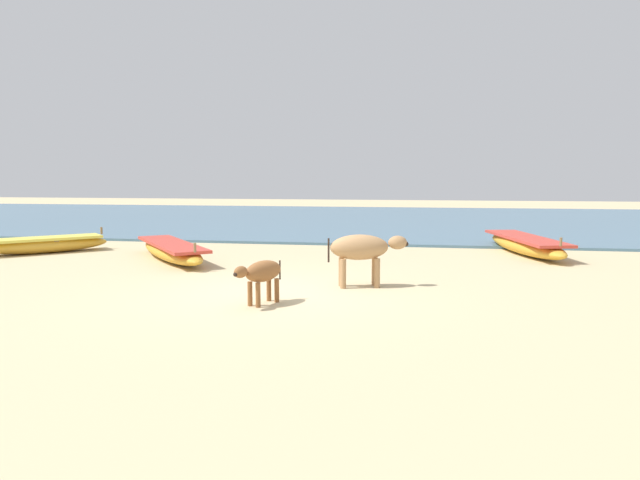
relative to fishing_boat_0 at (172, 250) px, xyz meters
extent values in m
plane|color=#CCB789|center=(3.48, -3.54, -0.23)|extent=(80.00, 80.00, 0.00)
cube|color=slate|center=(3.48, 13.51, -0.19)|extent=(60.00, 20.00, 0.08)
ellipsoid|color=gold|center=(0.00, 0.00, -0.02)|extent=(3.39, 3.96, 0.42)
cube|color=#CC3F33|center=(0.00, 0.00, 0.16)|extent=(3.05, 3.54, 0.07)
cube|color=olive|center=(0.20, -0.26, 0.09)|extent=(0.65, 0.55, 0.04)
cylinder|color=olive|center=(1.25, -1.57, 0.29)|extent=(0.06, 0.06, 0.20)
ellipsoid|color=gold|center=(-3.90, 0.61, -0.02)|extent=(2.89, 2.89, 0.42)
cube|color=#EAD84C|center=(-3.90, 0.61, 0.15)|extent=(2.61, 2.61, 0.07)
cube|color=olive|center=(-3.72, 0.78, 0.09)|extent=(0.60, 0.60, 0.04)
cylinder|color=olive|center=(-2.84, 1.66, 0.29)|extent=(0.06, 0.06, 0.20)
ellipsoid|color=gold|center=(8.80, 2.63, -0.01)|extent=(1.81, 4.55, 0.45)
cube|color=#CC3F33|center=(8.80, 2.63, 0.19)|extent=(1.68, 4.03, 0.07)
cube|color=olive|center=(8.87, 2.30, 0.12)|extent=(0.79, 0.28, 0.04)
cylinder|color=olive|center=(9.21, 0.62, 0.32)|extent=(0.06, 0.06, 0.20)
ellipsoid|color=tan|center=(4.91, -2.68, 0.51)|extent=(1.16, 0.71, 0.47)
ellipsoid|color=tan|center=(5.60, -2.49, 0.59)|extent=(0.40, 0.30, 0.26)
sphere|color=#2D2119|center=(5.76, -2.45, 0.56)|extent=(0.12, 0.12, 0.10)
cylinder|color=tan|center=(5.18, -2.48, 0.04)|extent=(0.11, 0.11, 0.54)
cylinder|color=tan|center=(5.25, -2.71, 0.04)|extent=(0.11, 0.11, 0.54)
cylinder|color=tan|center=(4.57, -2.65, 0.04)|extent=(0.11, 0.11, 0.54)
cylinder|color=tan|center=(4.64, -2.88, 0.04)|extent=(0.11, 0.11, 0.54)
cylinder|color=#2D2119|center=(4.36, -2.83, 0.46)|extent=(0.04, 0.04, 0.44)
ellipsoid|color=brown|center=(3.54, -4.37, 0.30)|extent=(0.63, 0.84, 0.34)
ellipsoid|color=brown|center=(3.31, -4.84, 0.36)|extent=(0.25, 0.30, 0.19)
sphere|color=#2D2119|center=(3.26, -4.94, 0.34)|extent=(0.10, 0.10, 0.07)
cylinder|color=brown|center=(3.52, -4.61, -0.04)|extent=(0.08, 0.08, 0.39)
cylinder|color=brown|center=(3.36, -4.54, -0.04)|extent=(0.08, 0.08, 0.39)
cylinder|color=brown|center=(3.72, -4.20, -0.04)|extent=(0.08, 0.08, 0.39)
cylinder|color=brown|center=(3.56, -4.13, -0.04)|extent=(0.08, 0.08, 0.39)
cylinder|color=#2D2119|center=(3.72, -4.00, 0.27)|extent=(0.03, 0.03, 0.32)
camera|label=1|loc=(5.96, -13.10, 1.82)|focal=32.02mm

